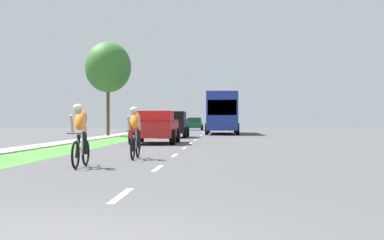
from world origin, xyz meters
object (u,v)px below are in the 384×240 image
object	(u,v)px
street_tree_far	(108,67)
bus_blue	(222,111)
cyclist_lead	(80,135)
pickup_red	(156,127)
suv_black	(172,124)
sedan_dark_green	(195,124)
cyclist_trailing	(135,132)

from	to	relation	value
street_tree_far	bus_blue	bearing A→B (deg)	42.89
bus_blue	cyclist_lead	bearing A→B (deg)	-95.73
pickup_red	suv_black	world-z (taller)	suv_black
cyclist_lead	bus_blue	world-z (taller)	bus_blue
suv_black	sedan_dark_green	world-z (taller)	suv_black
bus_blue	sedan_dark_green	size ratio (longest dim) A/B	2.70
sedan_dark_green	cyclist_trailing	bearing A→B (deg)	-89.37
cyclist_lead	bus_blue	size ratio (longest dim) A/B	0.15
cyclist_trailing	pickup_red	size ratio (longest dim) A/B	0.34
cyclist_trailing	street_tree_far	world-z (taller)	street_tree_far
bus_blue	sedan_dark_green	xyz separation A→B (m)	(-3.27, 18.78, -1.21)
sedan_dark_green	street_tree_far	bearing A→B (deg)	-101.11
cyclist_lead	suv_black	world-z (taller)	suv_black
pickup_red	street_tree_far	bearing A→B (deg)	110.91
street_tree_far	suv_black	bearing A→B (deg)	-30.11
bus_blue	cyclist_trailing	bearing A→B (deg)	-94.70
pickup_red	bus_blue	bearing A→B (deg)	80.91
bus_blue	sedan_dark_green	bearing A→B (deg)	99.86
cyclist_lead	cyclist_trailing	distance (m)	3.24
cyclist_trailing	street_tree_far	bearing A→B (deg)	103.15
suv_black	bus_blue	size ratio (longest dim) A/B	0.41
cyclist_lead	sedan_dark_green	size ratio (longest dim) A/B	0.40
cyclist_trailing	street_tree_far	size ratio (longest dim) A/B	0.24
cyclist_lead	pickup_red	world-z (taller)	pickup_red
suv_black	street_tree_far	size ratio (longest dim) A/B	0.67
pickup_red	cyclist_trailing	bearing A→B (deg)	-86.49
cyclist_lead	sedan_dark_green	bearing A→B (deg)	89.65
cyclist_lead	bus_blue	bearing A→B (deg)	84.27
pickup_red	street_tree_far	distance (m)	14.94
suv_black	street_tree_far	distance (m)	7.20
cyclist_lead	street_tree_far	size ratio (longest dim) A/B	0.24
cyclist_trailing	bus_blue	world-z (taller)	bus_blue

